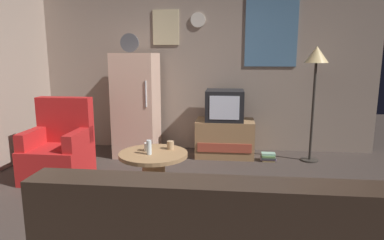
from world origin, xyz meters
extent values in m
plane|color=#3D332D|center=(0.00, 0.00, 0.00)|extent=(12.00, 12.00, 0.00)
cube|color=gray|center=(0.00, 2.45, 1.37)|extent=(5.20, 0.10, 2.73)
cube|color=teal|center=(1.01, 2.39, 1.80)|extent=(0.76, 0.02, 1.00)
cube|color=beige|center=(-0.57, 2.39, 1.88)|extent=(0.40, 0.02, 0.52)
cylinder|color=silver|center=(-0.08, 2.39, 1.99)|extent=(0.22, 0.03, 0.22)
cube|color=beige|center=(-0.94, 1.97, 0.75)|extent=(0.60, 0.60, 1.50)
cylinder|color=silver|center=(-0.72, 1.67, 0.95)|extent=(0.02, 0.02, 0.36)
cylinder|color=#4C4C51|center=(-0.99, 1.89, 1.64)|extent=(0.26, 0.04, 0.26)
cube|color=#9E754C|center=(0.36, 2.04, 0.27)|extent=(0.84, 0.52, 0.54)
cube|color=#AD4733|center=(0.36, 1.77, 0.19)|extent=(0.76, 0.01, 0.13)
cube|color=black|center=(0.35, 2.04, 0.76)|extent=(0.54, 0.50, 0.44)
cube|color=silver|center=(0.35, 1.79, 0.76)|extent=(0.41, 0.01, 0.33)
cylinder|color=#332D28|center=(1.56, 1.92, 0.01)|extent=(0.24, 0.24, 0.02)
cylinder|color=#332D28|center=(1.56, 1.92, 0.70)|extent=(0.04, 0.04, 1.40)
cone|color=#F2D18C|center=(1.56, 1.92, 1.48)|extent=(0.32, 0.32, 0.22)
cylinder|color=#9E754C|center=(-0.36, 0.50, 0.02)|extent=(0.72, 0.72, 0.04)
cylinder|color=#9E754C|center=(-0.36, 0.50, 0.24)|extent=(0.24, 0.24, 0.43)
cylinder|color=#9E754C|center=(-0.36, 0.50, 0.45)|extent=(0.72, 0.72, 0.04)
cylinder|color=silver|center=(-0.39, 0.43, 0.55)|extent=(0.05, 0.05, 0.15)
cylinder|color=silver|center=(-0.44, 0.55, 0.52)|extent=(0.08, 0.08, 0.09)
cylinder|color=tan|center=(-0.21, 0.65, 0.52)|extent=(0.08, 0.08, 0.09)
cube|color=red|center=(-1.63, 0.86, 0.20)|extent=(0.68, 0.68, 0.40)
cube|color=red|center=(-1.63, 1.12, 0.68)|extent=(0.68, 0.16, 0.56)
cube|color=red|center=(-1.91, 0.86, 0.50)|extent=(0.12, 0.60, 0.20)
cube|color=red|center=(-1.35, 0.86, 0.50)|extent=(0.12, 0.60, 0.20)
cube|color=#38281E|center=(0.34, -1.41, 0.66)|extent=(1.70, 0.20, 0.52)
cube|color=olive|center=(0.98, 1.84, 0.01)|extent=(0.17, 0.14, 0.02)
cube|color=gray|center=(0.98, 1.84, 0.03)|extent=(0.22, 0.14, 0.02)
cube|color=#3D4648|center=(0.98, 1.84, 0.05)|extent=(0.20, 0.16, 0.02)
cube|color=#648E50|center=(0.98, 1.84, 0.08)|extent=(0.18, 0.16, 0.03)
cube|color=#86B19C|center=(0.98, 1.84, 0.10)|extent=(0.19, 0.12, 0.03)
camera|label=1|loc=(0.41, -2.85, 1.48)|focal=31.76mm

